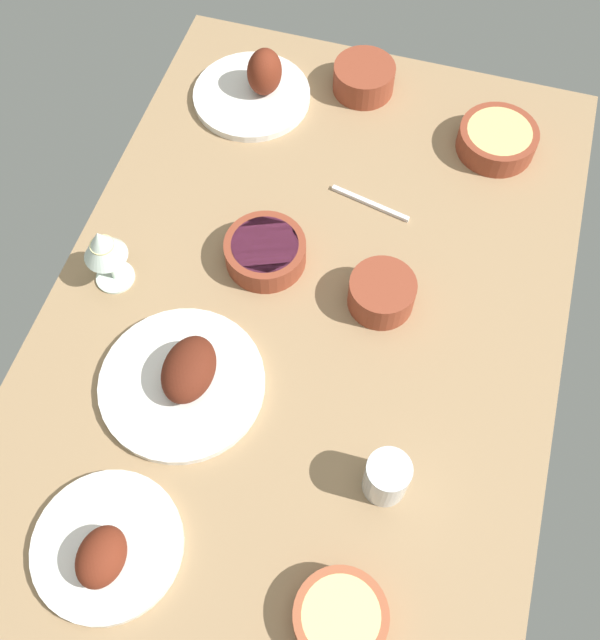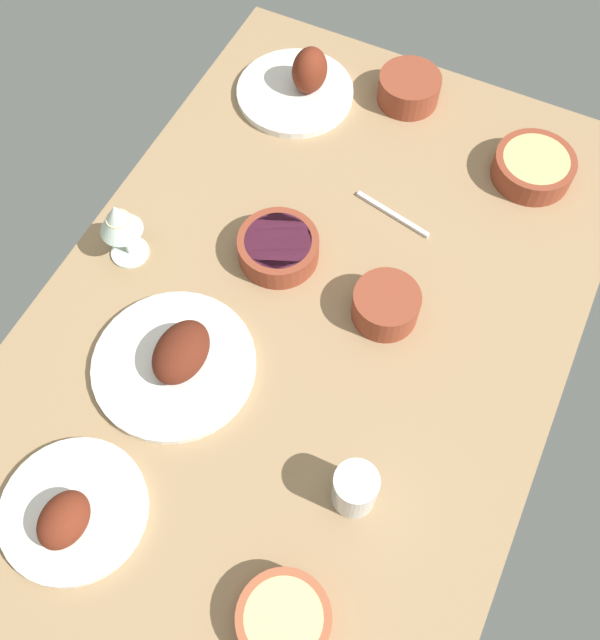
# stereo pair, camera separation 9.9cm
# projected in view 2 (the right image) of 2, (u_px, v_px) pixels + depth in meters

# --- Properties ---
(dining_table) EXTENTS (1.40, 0.90, 0.04)m
(dining_table) POSITION_uv_depth(u_px,v_px,m) (300.00, 331.00, 1.29)
(dining_table) COLOR #937551
(dining_table) RESTS_ON ground
(plate_near_viewer) EXTENTS (0.24, 0.24, 0.11)m
(plate_near_viewer) POSITION_uv_depth(u_px,v_px,m) (300.00, 84.00, 1.51)
(plate_near_viewer) COLOR silver
(plate_near_viewer) RESTS_ON dining_table
(plate_far_side) EXTENTS (0.28, 0.28, 0.08)m
(plate_far_side) POSITION_uv_depth(u_px,v_px,m) (177.00, 360.00, 1.22)
(plate_far_side) COLOR silver
(plate_far_side) RESTS_ON dining_table
(plate_center_main) EXTENTS (0.23, 0.23, 0.08)m
(plate_center_main) POSITION_uv_depth(u_px,v_px,m) (71.00, 513.00, 1.10)
(plate_center_main) COLOR silver
(plate_center_main) RESTS_ON dining_table
(bowl_pasta) EXTENTS (0.16, 0.16, 0.05)m
(bowl_pasta) POSITION_uv_depth(u_px,v_px,m) (534.00, 167.00, 1.41)
(bowl_pasta) COLOR brown
(bowl_pasta) RESTS_ON dining_table
(bowl_potatoes) EXTENTS (0.14, 0.14, 0.05)m
(bowl_potatoes) POSITION_uv_depth(u_px,v_px,m) (284.00, 619.00, 1.02)
(bowl_potatoes) COLOR #A35133
(bowl_potatoes) RESTS_ON dining_table
(bowl_sauce) EXTENTS (0.12, 0.12, 0.06)m
(bowl_sauce) POSITION_uv_depth(u_px,v_px,m) (386.00, 305.00, 1.26)
(bowl_sauce) COLOR brown
(bowl_sauce) RESTS_ON dining_table
(bowl_soup) EXTENTS (0.13, 0.13, 0.06)m
(bowl_soup) POSITION_uv_depth(u_px,v_px,m) (409.00, 88.00, 1.50)
(bowl_soup) COLOR brown
(bowl_soup) RESTS_ON dining_table
(bowl_onions) EXTENTS (0.15, 0.15, 0.05)m
(bowl_onions) POSITION_uv_depth(u_px,v_px,m) (278.00, 247.00, 1.32)
(bowl_onions) COLOR brown
(bowl_onions) RESTS_ON dining_table
(wine_glass) EXTENTS (0.08, 0.08, 0.14)m
(wine_glass) POSITION_uv_depth(u_px,v_px,m) (118.00, 222.00, 1.26)
(wine_glass) COLOR silver
(wine_glass) RESTS_ON dining_table
(water_tumbler) EXTENTS (0.07, 0.07, 0.09)m
(water_tumbler) POSITION_uv_depth(u_px,v_px,m) (355.00, 489.00, 1.09)
(water_tumbler) COLOR silver
(water_tumbler) RESTS_ON dining_table
(fork_loose) EXTENTS (0.04, 0.16, 0.01)m
(fork_loose) POSITION_uv_depth(u_px,v_px,m) (393.00, 214.00, 1.38)
(fork_loose) COLOR silver
(fork_loose) RESTS_ON dining_table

